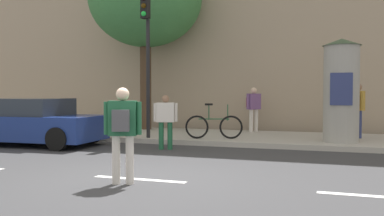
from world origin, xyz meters
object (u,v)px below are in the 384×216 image
(pedestrian_with_backpack, at_px, (358,106))
(traffic_light, at_px, (147,42))
(poster_column, at_px, (341,90))
(bicycle_leaning, at_px, (214,126))
(parked_car_blue, at_px, (32,122))
(pedestrian_in_dark_shirt, at_px, (166,118))
(pedestrian_tallest, at_px, (123,126))
(pedestrian_near_pole, at_px, (253,105))

(pedestrian_with_backpack, bearing_deg, traffic_light, -160.81)
(traffic_light, relative_size, poster_column, 1.50)
(bicycle_leaning, relative_size, parked_car_blue, 0.42)
(pedestrian_with_backpack, bearing_deg, pedestrian_in_dark_shirt, -145.86)
(pedestrian_with_backpack, bearing_deg, parked_car_blue, -157.40)
(pedestrian_in_dark_shirt, distance_m, parked_car_blue, 4.17)
(pedestrian_tallest, xyz_separation_m, pedestrian_with_backpack, (4.05, 7.89, 0.17))
(pedestrian_with_backpack, xyz_separation_m, parked_car_blue, (-9.24, -3.84, -0.48))
(pedestrian_in_dark_shirt, height_order, pedestrian_tallest, pedestrian_tallest)
(pedestrian_in_dark_shirt, xyz_separation_m, bicycle_leaning, (0.89, 1.73, -0.34))
(bicycle_leaning, bearing_deg, traffic_light, -167.54)
(pedestrian_tallest, distance_m, parked_car_blue, 6.58)
(traffic_light, bearing_deg, pedestrian_tallest, -68.92)
(pedestrian_tallest, distance_m, pedestrian_near_pole, 9.00)
(traffic_light, distance_m, parked_car_blue, 4.21)
(traffic_light, distance_m, pedestrian_in_dark_shirt, 2.84)
(pedestrian_near_pole, bearing_deg, traffic_light, -129.95)
(traffic_light, bearing_deg, parked_car_blue, -150.78)
(poster_column, relative_size, pedestrian_near_pole, 1.85)
(pedestrian_tallest, relative_size, parked_car_blue, 0.40)
(pedestrian_tallest, height_order, pedestrian_with_backpack, pedestrian_with_backpack)
(bicycle_leaning, bearing_deg, poster_column, 5.47)
(poster_column, bearing_deg, pedestrian_with_backpack, 69.76)
(parked_car_blue, bearing_deg, traffic_light, 29.22)
(traffic_light, height_order, parked_car_blue, traffic_light)
(pedestrian_near_pole, relative_size, pedestrian_with_backpack, 0.94)
(pedestrian_near_pole, relative_size, bicycle_leaning, 0.93)
(pedestrian_tallest, bearing_deg, traffic_light, 111.08)
(poster_column, xyz_separation_m, pedestrian_tallest, (-3.55, -6.52, -0.66))
(poster_column, height_order, parked_car_blue, poster_column)
(pedestrian_in_dark_shirt, bearing_deg, parked_car_blue, -174.60)
(poster_column, bearing_deg, pedestrian_in_dark_shirt, -155.57)
(traffic_light, height_order, pedestrian_tallest, traffic_light)
(pedestrian_near_pole, xyz_separation_m, pedestrian_with_backpack, (3.52, -1.09, 0.05))
(bicycle_leaning, distance_m, parked_car_blue, 5.47)
(poster_column, relative_size, bicycle_leaning, 1.72)
(poster_column, bearing_deg, pedestrian_tallest, -118.55)
(poster_column, height_order, pedestrian_near_pole, poster_column)
(pedestrian_tallest, relative_size, pedestrian_near_pole, 1.04)
(pedestrian_in_dark_shirt, bearing_deg, poster_column, 24.43)
(poster_column, distance_m, pedestrian_tallest, 7.45)
(traffic_light, xyz_separation_m, pedestrian_in_dark_shirt, (1.16, -1.28, -2.26))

